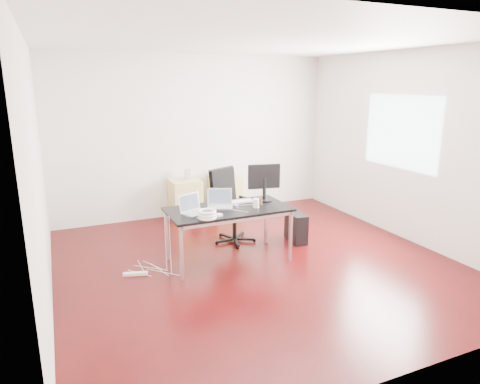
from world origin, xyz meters
name	(u,v)px	position (x,y,z in m)	size (l,w,h in m)	color
room_shell	(260,159)	(0.04, 0.00, 1.40)	(5.00, 5.00, 5.00)	#340507
desk	(228,212)	(-0.30, 0.26, 0.68)	(1.60, 0.80, 0.73)	black
office_chair	(230,202)	(0.02, 0.95, 0.61)	(0.63, 0.64, 1.08)	black
filing_cabinet_left	(185,200)	(-0.30, 2.23, 0.35)	(0.50, 0.50, 0.70)	tan
filing_cabinet_right	(225,195)	(0.45, 2.23, 0.35)	(0.50, 0.50, 0.70)	tan
pc_tower	(296,227)	(0.91, 0.51, 0.22)	(0.20, 0.45, 0.44)	black
wastebasket	(196,213)	(-0.18, 2.03, 0.14)	(0.24, 0.24, 0.28)	black
power_strip	(135,274)	(-1.54, 0.29, 0.02)	(0.30, 0.06, 0.04)	white
laptop_left	(193,208)	(-0.78, 0.25, 0.79)	(0.40, 0.36, 0.23)	silver
laptop_right	(220,203)	(-0.37, 0.36, 0.79)	(0.40, 0.36, 0.23)	silver
monitor	(264,180)	(0.31, 0.43, 1.01)	(0.45, 0.26, 0.51)	black
keyboard	(237,202)	(-0.08, 0.46, 0.74)	(0.44, 0.14, 0.02)	white
cup_white	(256,203)	(0.05, 0.13, 0.79)	(0.08, 0.08, 0.12)	white
cup_brown	(259,201)	(0.15, 0.24, 0.78)	(0.08, 0.08, 0.10)	#52281C
cable_coil	(207,214)	(-0.70, -0.05, 0.78)	(0.24, 0.24, 0.11)	white
power_adapter	(219,215)	(-0.53, -0.01, 0.74)	(0.07, 0.07, 0.03)	white
speaker	(188,174)	(-0.24, 2.26, 0.79)	(0.09, 0.08, 0.18)	#9E9E9E
navy_garment	(225,174)	(0.45, 2.21, 0.74)	(0.30, 0.24, 0.09)	black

